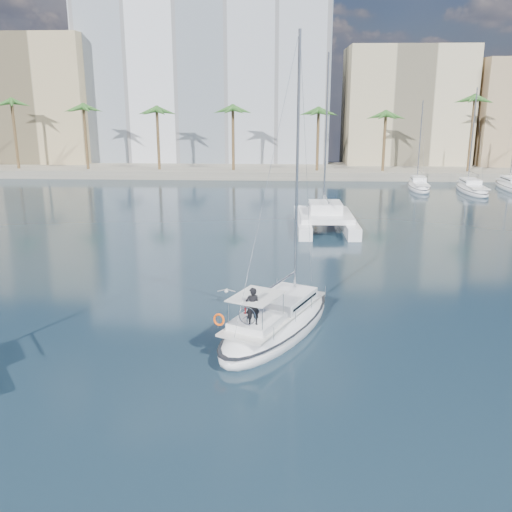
{
  "coord_description": "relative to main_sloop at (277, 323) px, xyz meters",
  "views": [
    {
      "loc": [
        1.76,
        -30.85,
        12.32
      ],
      "look_at": [
        0.15,
        1.5,
        3.15
      ],
      "focal_mm": 40.0,
      "sensor_mm": 36.0,
      "label": 1
    }
  ],
  "objects": [
    {
      "name": "catamaran",
      "position": [
        4.24,
        25.13,
        0.6
      ],
      "size": [
        5.73,
        11.08,
        16.1
      ],
      "rotation": [
        0.0,
        0.0,
        0.02
      ],
      "color": "white",
      "rests_on": "ground"
    },
    {
      "name": "seagull",
      "position": [
        -3.17,
        4.43,
        0.21
      ],
      "size": [
        1.13,
        0.49,
        0.21
      ],
      "color": "silver",
      "rests_on": "ground"
    },
    {
      "name": "building_tan_left",
      "position": [
        -43.47,
        71.33,
        10.48
      ],
      "size": [
        22.0,
        14.0,
        22.0
      ],
      "primitive_type": "cube",
      "color": "tan",
      "rests_on": "ground"
    },
    {
      "name": "building_modern",
      "position": [
        -13.47,
        75.33,
        13.48
      ],
      "size": [
        42.0,
        16.0,
        28.0
      ],
      "primitive_type": "cube",
      "color": "silver",
      "rests_on": "ground"
    },
    {
      "name": "ground",
      "position": [
        -1.47,
        2.33,
        -0.52
      ],
      "size": [
        160.0,
        160.0,
        0.0
      ],
      "primitive_type": "plane",
      "color": "black",
      "rests_on": "ground"
    },
    {
      "name": "quay",
      "position": [
        -1.47,
        63.33,
        0.08
      ],
      "size": [
        120.0,
        14.0,
        1.2
      ],
      "primitive_type": "cube",
      "color": "gray",
      "rests_on": "ground"
    },
    {
      "name": "moored_yacht_b",
      "position": [
        25.03,
        47.33,
        -0.52
      ],
      "size": [
        3.32,
        10.83,
        13.72
      ],
      "primitive_type": null,
      "rotation": [
        0.0,
        0.0,
        -0.02
      ],
      "color": "white",
      "rests_on": "ground"
    },
    {
      "name": "moored_yacht_a",
      "position": [
        18.53,
        49.33,
        -0.52
      ],
      "size": [
        3.37,
        9.52,
        11.9
      ],
      "primitive_type": null,
      "rotation": [
        0.0,
        0.0,
        -0.07
      ],
      "color": "white",
      "rests_on": "ground"
    },
    {
      "name": "palm_centre",
      "position": [
        -1.47,
        59.33,
        9.76
      ],
      "size": [
        3.6,
        3.6,
        12.3
      ],
      "color": "brown",
      "rests_on": "ground"
    },
    {
      "name": "palm_right",
      "position": [
        32.53,
        59.33,
        9.76
      ],
      "size": [
        3.6,
        3.6,
        12.3
      ],
      "color": "brown",
      "rests_on": "ground"
    },
    {
      "name": "palm_left",
      "position": [
        -35.47,
        59.33,
        9.76
      ],
      "size": [
        3.6,
        3.6,
        12.3
      ],
      "color": "brown",
      "rests_on": "ground"
    },
    {
      "name": "building_beige",
      "position": [
        20.53,
        72.33,
        9.48
      ],
      "size": [
        20.0,
        14.0,
        20.0
      ],
      "primitive_type": "cube",
      "color": "#C6B78E",
      "rests_on": "ground"
    },
    {
      "name": "main_sloop",
      "position": [
        0.0,
        0.0,
        0.0
      ],
      "size": [
        7.8,
        11.44,
        16.32
      ],
      "rotation": [
        0.0,
        0.0,
        -0.43
      ],
      "color": "white",
      "rests_on": "ground"
    }
  ]
}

